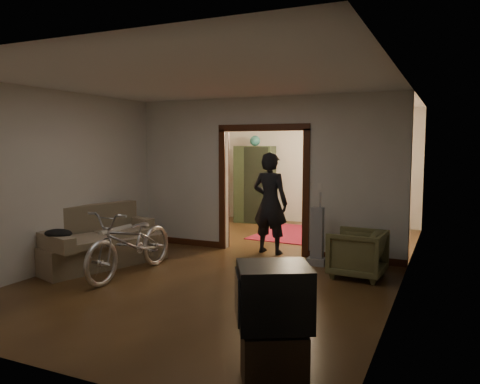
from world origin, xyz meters
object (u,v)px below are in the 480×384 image
Objects in this scene: armchair at (357,253)px; sofa at (99,236)px; desk at (352,215)px; bicycle at (131,242)px; person at (270,203)px; locker at (255,184)px.

sofa is at bearing -71.22° from armchair.
sofa is at bearing -113.50° from desk.
bicycle is 2.49× the size of armchair.
desk reaches higher than armchair.
desk is (2.30, 5.03, -0.15)m from bicycle.
person reaches higher than desk.
person reaches higher than sofa.
bicycle is at bearing -104.25° from desk.
desk is (-0.80, 3.71, 0.01)m from armchair.
armchair is at bearing 31.97° from sofa.
locker is 2.57m from desk.
armchair is 0.79× the size of desk.
locker is (-1.56, 3.02, 0.05)m from person.
sofa is at bearing -102.52° from locker.
desk is at bearing -163.48° from armchair.
bicycle is 3.37m from armchair.
desk is (3.17, 4.73, -0.11)m from sofa.
person is (2.24, 1.93, 0.44)m from sofa.
locker reaches higher than sofa.
desk is at bearing -9.69° from locker.
locker is at bearing -174.63° from desk.
locker is (-0.19, 5.25, 0.45)m from bicycle.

